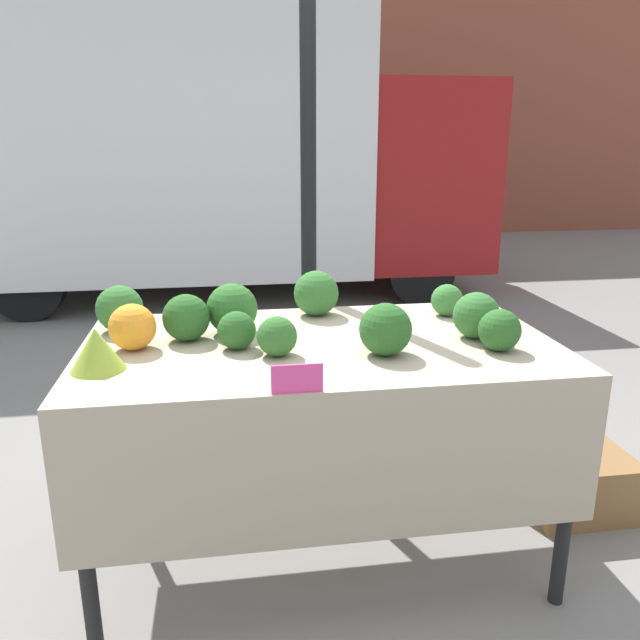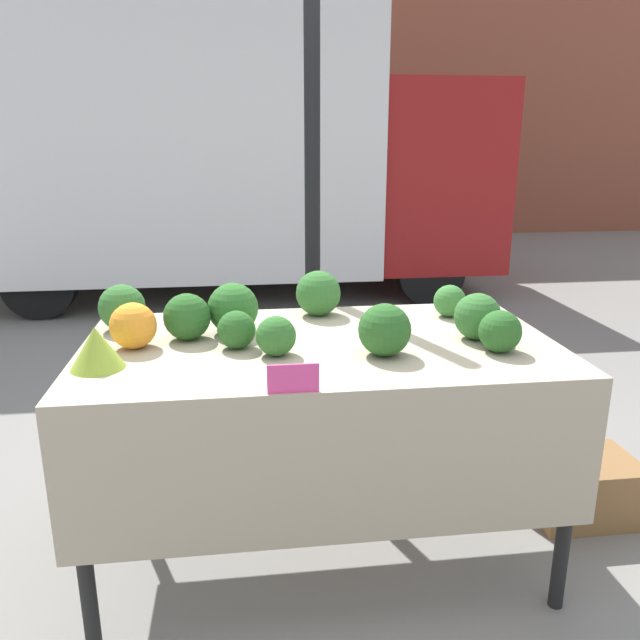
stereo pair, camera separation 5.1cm
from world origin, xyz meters
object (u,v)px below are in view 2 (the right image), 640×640
object	(u,v)px
orange_cauliflower	(133,326)
produce_crate	(582,487)
price_sign	(293,379)
parked_truck	(213,148)

from	to	relation	value
orange_cauliflower	produce_crate	size ratio (longest dim) A/B	0.37
price_sign	produce_crate	world-z (taller)	price_sign
orange_cauliflower	price_sign	size ratio (longest dim) A/B	1.08
price_sign	produce_crate	xyz separation A→B (m)	(1.27, 0.55, -0.78)
parked_truck	orange_cauliflower	size ratio (longest dim) A/B	33.04
parked_truck	produce_crate	size ratio (longest dim) A/B	12.18
orange_cauliflower	produce_crate	world-z (taller)	orange_cauliflower
orange_cauliflower	produce_crate	distance (m)	1.96
parked_truck	price_sign	world-z (taller)	parked_truck
orange_cauliflower	parked_truck	bearing A→B (deg)	88.30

